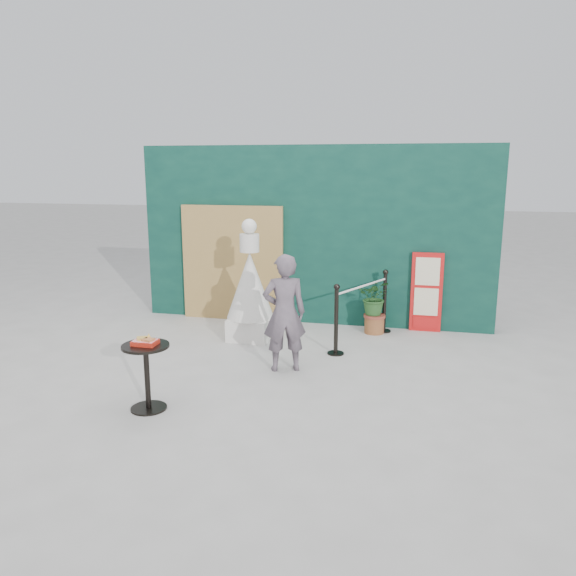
% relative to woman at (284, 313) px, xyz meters
% --- Properties ---
extents(ground, '(60.00, 60.00, 0.00)m').
position_rel_woman_xyz_m(ground, '(-0.07, -0.68, -0.78)').
color(ground, '#ADAAA5').
rests_on(ground, ground).
extents(back_wall, '(6.00, 0.30, 3.00)m').
position_rel_woman_xyz_m(back_wall, '(-0.07, 2.47, 0.72)').
color(back_wall, '#0A2F28').
rests_on(back_wall, ground).
extents(bamboo_fence, '(1.80, 0.08, 2.00)m').
position_rel_woman_xyz_m(bamboo_fence, '(-1.47, 2.26, 0.22)').
color(bamboo_fence, tan).
rests_on(bamboo_fence, ground).
extents(woman, '(0.66, 0.55, 1.56)m').
position_rel_woman_xyz_m(woman, '(0.00, 0.00, 0.00)').
color(woman, '#675864').
rests_on(woman, ground).
extents(menu_board, '(0.50, 0.07, 1.30)m').
position_rel_woman_xyz_m(menu_board, '(1.83, 2.27, -0.13)').
color(menu_board, red).
rests_on(menu_board, ground).
extents(statue, '(0.73, 0.73, 1.88)m').
position_rel_woman_xyz_m(statue, '(-0.84, 1.23, -0.01)').
color(statue, white).
rests_on(statue, ground).
extents(cafe_table, '(0.52, 0.52, 0.75)m').
position_rel_woman_xyz_m(cafe_table, '(-1.19, -1.55, -0.28)').
color(cafe_table, black).
rests_on(cafe_table, ground).
extents(food_basket, '(0.26, 0.19, 0.11)m').
position_rel_woman_xyz_m(food_basket, '(-1.19, -1.55, 0.01)').
color(food_basket, red).
rests_on(food_basket, cafe_table).
extents(planter, '(0.52, 0.45, 0.89)m').
position_rel_woman_xyz_m(planter, '(1.03, 1.97, -0.27)').
color(planter, brown).
rests_on(planter, ground).
extents(stanchion_barrier, '(0.84, 1.54, 1.03)m').
position_rel_woman_xyz_m(stanchion_barrier, '(0.87, 1.44, -0.29)').
color(stanchion_barrier, black).
rests_on(stanchion_barrier, ground).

